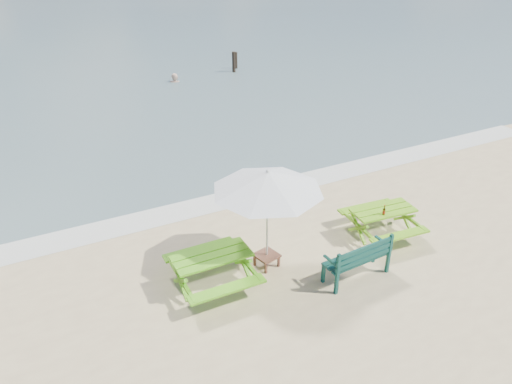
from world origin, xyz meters
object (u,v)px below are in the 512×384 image
patio_umbrella (268,181)px  swimmer (175,92)px  park_bench (356,266)px  side_table (267,260)px  beer_bottle (384,212)px  picnic_table_left (213,271)px  picnic_table_right (382,223)px

patio_umbrella → swimmer: 14.72m
park_bench → side_table: bearing=141.2°
swimmer → beer_bottle: bearing=-90.3°
picnic_table_left → swimmer: (4.13, 14.30, -0.82)m
picnic_table_right → swimmer: bearing=90.3°
patio_umbrella → beer_bottle: bearing=-7.3°
picnic_table_right → park_bench: bearing=-146.2°
side_table → beer_bottle: size_ratio=2.24×
side_table → patio_umbrella: (0.00, 0.00, 1.87)m
side_table → swimmer: swimmer is taller
picnic_table_right → park_bench: (-1.49, -1.00, -0.06)m
swimmer → patio_umbrella: bearing=-101.4°
picnic_table_left → picnic_table_right: size_ratio=0.99×
picnic_table_right → patio_umbrella: size_ratio=0.64×
park_bench → beer_bottle: 1.63m
picnic_table_right → side_table: bearing=176.7°
park_bench → swimmer: (1.42, 15.39, -0.74)m
side_table → beer_bottle: beer_bottle is taller
picnic_table_right → park_bench: 1.79m
park_bench → swimmer: size_ratio=0.86×
picnic_table_left → side_table: bearing=3.3°
picnic_table_left → park_bench: 2.93m
picnic_table_right → side_table: picnic_table_right is taller
picnic_table_left → patio_umbrella: bearing=3.3°
picnic_table_left → beer_bottle: 4.08m
patio_umbrella → swimmer: patio_umbrella is taller
side_table → beer_bottle: (2.78, -0.35, 0.62)m
picnic_table_right → patio_umbrella: (-2.94, 0.17, 1.69)m
picnic_table_left → swimmer: picnic_table_left is taller
picnic_table_left → side_table: 1.28m
patio_umbrella → beer_bottle: patio_umbrella is taller
picnic_table_right → beer_bottle: beer_bottle is taller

